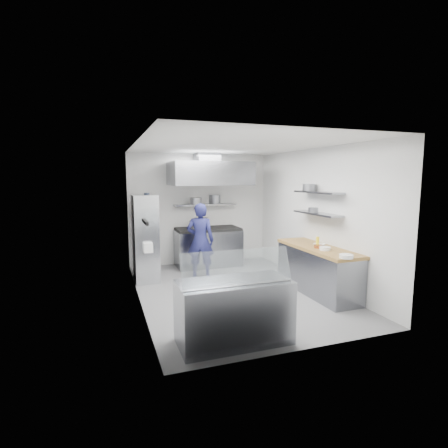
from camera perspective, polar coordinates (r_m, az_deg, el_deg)
name	(u,v)px	position (r m, az deg, el deg)	size (l,w,h in m)	color
floor	(234,291)	(6.97, 1.66, -10.86)	(5.00, 5.00, 0.00)	slate
ceiling	(235,145)	(6.64, 1.75, 12.72)	(5.00, 5.00, 0.00)	silver
wall_back	(200,209)	(9.03, -3.99, 2.45)	(3.60, 0.02, 2.80)	white
wall_front	(307,243)	(4.45, 13.33, -3.07)	(3.60, 0.02, 2.80)	white
wall_left	(138,224)	(6.25, -13.89, -0.04)	(5.00, 0.02, 2.80)	white
wall_right	(315,217)	(7.49, 14.67, 1.16)	(5.00, 0.02, 2.80)	white
gas_range	(208,248)	(8.81, -2.61, -3.91)	(1.60, 0.80, 0.90)	gray
cooktop	(208,229)	(8.73, -2.63, -0.83)	(1.57, 0.78, 0.06)	black
stock_pot_left	(195,224)	(8.62, -4.69, -0.08)	(0.30, 0.30, 0.20)	slate
stock_pot_mid	(201,222)	(8.92, -3.70, 0.32)	(0.35, 0.35, 0.24)	slate
over_range_shelf	(205,205)	(8.89, -3.10, 3.15)	(1.60, 0.30, 0.04)	gray
shelf_pot_a	(196,201)	(8.61, -4.60, 3.73)	(0.28, 0.28, 0.18)	slate
shelf_pot_b	(215,199)	(9.09, -1.52, 4.08)	(0.29, 0.29, 0.22)	slate
extractor_hood	(210,174)	(8.47, -2.35, 8.22)	(1.90, 1.15, 0.55)	gray
hood_duct	(207,158)	(8.70, -2.80, 10.70)	(0.55, 0.55, 0.24)	slate
red_firebox	(151,210)	(8.72, -11.83, 2.26)	(0.22, 0.10, 0.26)	#B00E22
chef	(200,240)	(7.74, -3.89, -2.69)	(0.60, 0.40, 1.66)	#191A4B
wire_rack	(145,237)	(7.71, -12.77, -2.16)	(0.50, 0.90, 1.85)	silver
rack_bin_a	(148,247)	(7.27, -12.30, -3.75)	(0.17, 0.22, 0.19)	white
rack_bin_b	(144,220)	(7.70, -12.88, 0.64)	(0.15, 0.20, 0.17)	yellow
rack_jar	(147,197)	(7.51, -12.48, 4.31)	(0.11, 0.11, 0.18)	black
knife_strip	(145,222)	(5.35, -12.75, 0.35)	(0.04, 0.55, 0.05)	black
prep_counter_base	(317,271)	(7.01, 14.96, -7.45)	(0.62, 2.00, 0.84)	gray
prep_counter_top	(318,248)	(6.90, 15.09, -3.83)	(0.65, 2.04, 0.06)	olive
plate_stack_a	(346,256)	(6.06, 19.34, -5.00)	(0.22, 0.22, 0.06)	white
plate_stack_b	(325,248)	(6.61, 16.18, -3.86)	(0.20, 0.20, 0.06)	white
copper_pan	(318,246)	(6.76, 15.13, -3.56)	(0.15, 0.15, 0.06)	#B65F33
squeeze_bottle	(318,241)	(6.95, 15.02, -2.76)	(0.06, 0.06, 0.18)	yellow
mixing_bowl	(320,245)	(6.94, 15.33, -3.31)	(0.22, 0.22, 0.05)	white
wall_shelf_lower	(317,214)	(7.15, 14.97, 1.66)	(0.30, 1.30, 0.04)	gray
wall_shelf_upper	(318,192)	(7.12, 15.08, 5.02)	(0.30, 1.30, 0.04)	gray
shelf_pot_c	(313,210)	(7.11, 14.38, 2.22)	(0.20, 0.20, 0.10)	slate
shelf_pot_d	(309,187)	(7.38, 13.71, 5.85)	(0.26, 0.26, 0.14)	slate
display_case	(234,312)	(4.81, 1.63, -14.14)	(1.50, 0.70, 0.85)	gray
display_glass	(237,267)	(4.50, 2.21, -7.03)	(1.47, 0.02, 0.45)	silver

